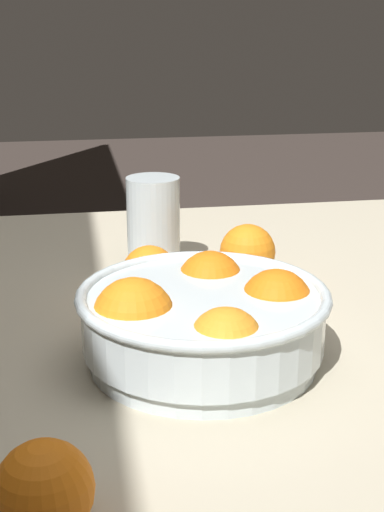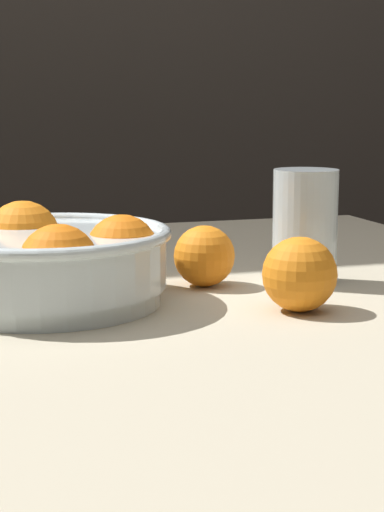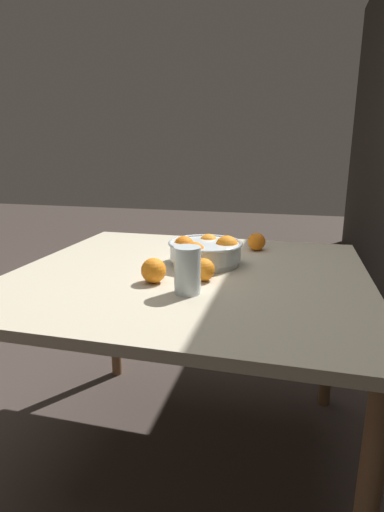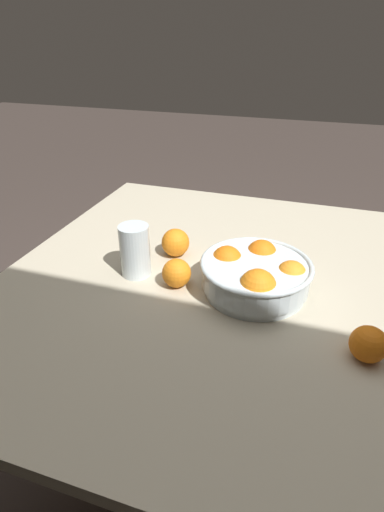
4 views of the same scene
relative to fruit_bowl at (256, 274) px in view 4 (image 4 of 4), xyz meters
name	(u,v)px [view 4 (image 4 of 4)]	position (x,y,z in m)	size (l,w,h in m)	color
ground_plane	(210,457)	(0.10, -0.03, -0.78)	(12.00, 12.00, 0.00)	#3D332D
dining_table	(216,301)	(0.10, -0.03, -0.12)	(1.06, 1.14, 0.73)	#B7AD93
fruit_bowl	(256,274)	(0.00, 0.00, 0.00)	(0.26, 0.26, 0.10)	silver
juice_glass	(135,252)	(0.30, 0.02, 0.01)	(0.07, 0.07, 0.13)	#F4A314
orange_loose_near_bowl	(368,344)	(-0.24, 0.16, -0.01)	(0.07, 0.07, 0.07)	orange
orange_loose_front	(177,273)	(0.18, 0.03, -0.01)	(0.07, 0.07, 0.07)	orange
orange_loose_aside	(176,243)	(0.24, -0.11, -0.01)	(0.08, 0.08, 0.08)	orange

